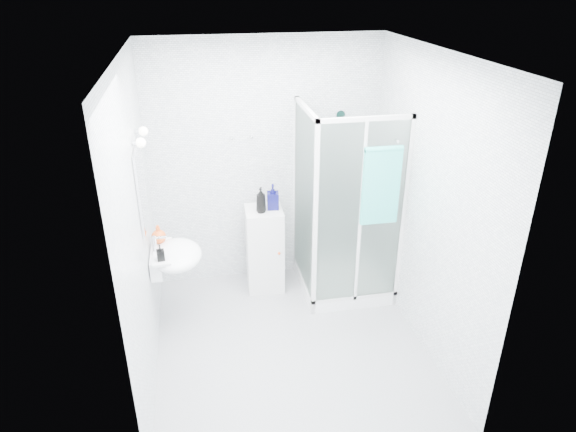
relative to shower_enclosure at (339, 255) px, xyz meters
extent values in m
cube|color=white|center=(-0.67, -0.77, 0.85)|extent=(2.40, 2.60, 2.60)
cube|color=#9FA1A4|center=(-0.67, -0.77, -0.44)|extent=(2.40, 2.60, 0.01)
cube|color=silver|center=(-0.67, -0.77, 2.15)|extent=(2.40, 2.60, 0.01)
cube|color=white|center=(0.08, 0.08, -0.39)|extent=(0.90, 0.90, 0.12)
cube|color=silver|center=(-0.35, 0.08, 1.53)|extent=(0.04, 0.90, 0.04)
cube|color=silver|center=(0.08, -0.35, 1.53)|extent=(0.90, 0.04, 0.04)
cube|color=silver|center=(-0.35, -0.35, 0.55)|extent=(0.04, 0.04, 2.00)
cube|color=white|center=(-0.36, 0.08, 0.59)|extent=(0.02, 0.82, 1.84)
cube|color=white|center=(0.08, -0.36, 0.59)|extent=(0.82, 0.02, 1.84)
cube|color=silver|center=(0.08, -0.35, 0.59)|extent=(0.03, 0.04, 1.84)
cylinder|color=silver|center=(0.08, 0.47, 0.90)|extent=(0.02, 0.02, 1.00)
cylinder|color=silver|center=(0.08, 0.44, 1.37)|extent=(0.09, 0.05, 0.09)
cylinder|color=silver|center=(0.13, 0.50, 0.60)|extent=(0.12, 0.04, 0.12)
cylinder|color=silver|center=(0.36, -0.39, 1.33)|extent=(0.03, 0.05, 0.03)
cube|color=white|center=(-1.81, -0.32, 0.30)|extent=(0.10, 0.40, 0.18)
ellipsoid|color=white|center=(-1.63, -0.32, 0.35)|extent=(0.46, 0.56, 0.20)
cube|color=white|center=(-1.75, -0.32, 0.40)|extent=(0.16, 0.50, 0.02)
cylinder|color=silver|center=(-1.81, -0.32, 0.48)|extent=(0.04, 0.04, 0.16)
cylinder|color=silver|center=(-1.76, -0.32, 0.55)|extent=(0.12, 0.02, 0.02)
cube|color=white|center=(-1.85, -0.32, 1.05)|extent=(0.02, 0.60, 0.70)
cylinder|color=silver|center=(-1.84, -0.48, 1.47)|extent=(0.05, 0.04, 0.04)
sphere|color=white|center=(-1.80, -0.48, 1.47)|extent=(0.08, 0.08, 0.08)
cylinder|color=silver|center=(-1.84, -0.16, 1.47)|extent=(0.05, 0.04, 0.04)
sphere|color=white|center=(-1.80, -0.16, 1.47)|extent=(0.08, 0.08, 0.08)
cylinder|color=silver|center=(-1.02, 0.50, 1.17)|extent=(0.02, 0.04, 0.02)
sphere|color=silver|center=(-1.02, 0.48, 1.17)|extent=(0.03, 0.03, 0.03)
cylinder|color=silver|center=(-0.82, 0.50, 1.17)|extent=(0.02, 0.04, 0.02)
sphere|color=silver|center=(-0.82, 0.48, 1.17)|extent=(0.03, 0.03, 0.03)
cube|color=silver|center=(-0.74, 0.25, 0.01)|extent=(0.39, 0.39, 0.92)
cube|color=silver|center=(-0.74, 0.06, 0.01)|extent=(0.34, 0.02, 0.78)
sphere|color=#EB5521|center=(-0.62, 0.04, 0.06)|extent=(0.03, 0.03, 0.03)
cube|color=#33C2B6|center=(0.24, -0.40, 0.91)|extent=(0.35, 0.04, 0.72)
cylinder|color=#33C2B6|center=(0.24, -0.40, 1.27)|extent=(0.35, 0.05, 0.05)
imported|color=black|center=(-0.78, 0.19, 0.61)|extent=(0.13, 0.13, 0.27)
imported|color=#0C0C4A|center=(-0.65, 0.26, 0.60)|extent=(0.13, 0.14, 0.26)
imported|color=#DC5219|center=(-1.78, -0.15, 0.50)|extent=(0.18, 0.18, 0.17)
imported|color=black|center=(-1.75, -0.49, 0.49)|extent=(0.07, 0.07, 0.14)
camera|label=1|loc=(-1.40, -4.46, 2.69)|focal=32.00mm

